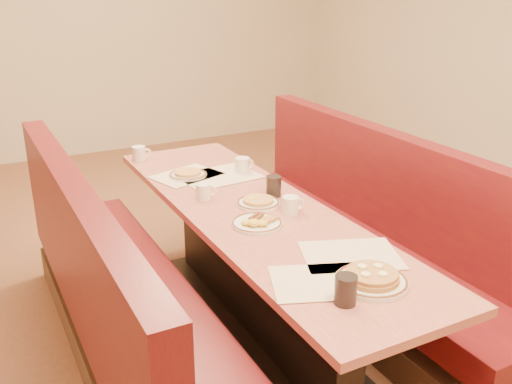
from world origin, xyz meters
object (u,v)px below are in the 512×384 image
booth_left (121,309)px  pancake_plate (371,279)px  coffee_mug_d (139,153)px  coffee_mug_c (243,165)px  coffee_mug_a (291,205)px  soda_tumbler_mid (274,186)px  coffee_mug_b (204,191)px  soda_tumbler_near (346,290)px  eggs_plate (257,223)px  booth_right (363,247)px  diner_table (255,273)px

booth_left → pancake_plate: 1.26m
booth_left → coffee_mug_d: bearing=67.5°
pancake_plate → coffee_mug_c: size_ratio=2.30×
coffee_mug_a → soda_tumbler_mid: (0.04, 0.26, 0.01)m
coffee_mug_a → coffee_mug_b: size_ratio=1.05×
booth_left → soda_tumbler_mid: size_ratio=21.90×
coffee_mug_c → soda_tumbler_near: bearing=-106.0°
eggs_plate → coffee_mug_b: (-0.09, 0.45, 0.03)m
booth_right → soda_tumbler_mid: (-0.55, 0.12, 0.45)m
diner_table → coffee_mug_b: (-0.18, 0.26, 0.42)m
diner_table → coffee_mug_a: size_ratio=20.90×
eggs_plate → soda_tumbler_mid: size_ratio=2.18×
booth_left → coffee_mug_a: booth_left is taller
eggs_plate → soda_tumbler_near: soda_tumbler_near is taller
coffee_mug_b → soda_tumbler_near: size_ratio=0.99×
soda_tumbler_near → soda_tumbler_mid: bearing=74.0°
booth_right → soda_tumbler_near: 1.37m
eggs_plate → coffee_mug_a: 0.23m
soda_tumbler_near → soda_tumbler_mid: (0.31, 1.09, -0.00)m
booth_left → pancake_plate: size_ratio=8.69×
eggs_plate → soda_tumbler_near: 0.78m
coffee_mug_b → coffee_mug_d: bearing=109.1°
booth_left → booth_right: 1.46m
coffee_mug_d → pancake_plate: bearing=-65.3°
pancake_plate → coffee_mug_b: 1.17m
diner_table → booth_right: 0.73m
coffee_mug_a → coffee_mug_c: bearing=93.3°
eggs_plate → coffee_mug_a: size_ratio=2.08×
coffee_mug_c → coffee_mug_d: size_ratio=1.02×
soda_tumbler_near → diner_table: bearing=82.4°
diner_table → soda_tumbler_near: soda_tumbler_near is taller
soda_tumbler_near → booth_left: bearing=121.9°
soda_tumbler_mid → coffee_mug_a: bearing=-99.8°
eggs_plate → coffee_mug_c: coffee_mug_c is taller
eggs_plate → coffee_mug_c: size_ratio=1.99×
soda_tumbler_near → booth_right: bearing=48.3°
eggs_plate → coffee_mug_d: coffee_mug_d is taller
soda_tumbler_mid → coffee_mug_b: bearing=159.5°
booth_left → pancake_plate: booth_left is taller
diner_table → eggs_plate: bearing=-114.3°
booth_left → soda_tumbler_near: (0.60, -0.97, 0.45)m
eggs_plate → coffee_mug_d: 1.31m
diner_table → coffee_mug_d: (-0.28, 1.10, 0.42)m
pancake_plate → soda_tumbler_near: (-0.18, -0.07, 0.03)m
diner_table → soda_tumbler_near: (-0.13, -0.97, 0.43)m
coffee_mug_b → coffee_mug_c: size_ratio=0.91×
booth_right → pancake_plate: booth_right is taller
coffee_mug_a → diner_table: bearing=144.6°
booth_left → soda_tumbler_near: 1.22m
soda_tumbler_mid → coffee_mug_d: bearing=115.1°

